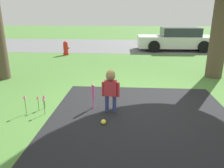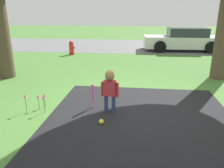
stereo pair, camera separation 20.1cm
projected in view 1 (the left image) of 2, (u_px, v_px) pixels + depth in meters
ground_plane at (132, 101)px, 5.19m from camera, size 60.00×60.00×0.00m
street_strip at (130, 45)px, 13.93m from camera, size 40.00×6.00×0.01m
child at (111, 85)px, 4.46m from camera, size 0.37×0.20×0.92m
baseball_bat at (93, 93)px, 4.72m from camera, size 0.06×0.06×0.55m
sports_ball at (103, 122)px, 4.11m from camera, size 0.10×0.10×0.10m
fire_hydrant at (66, 48)px, 10.72m from camera, size 0.32×0.28×0.68m
parked_car at (177, 39)px, 12.06m from camera, size 4.17×1.89×1.23m
flower_bed at (37, 99)px, 4.56m from camera, size 0.45×0.36×0.40m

